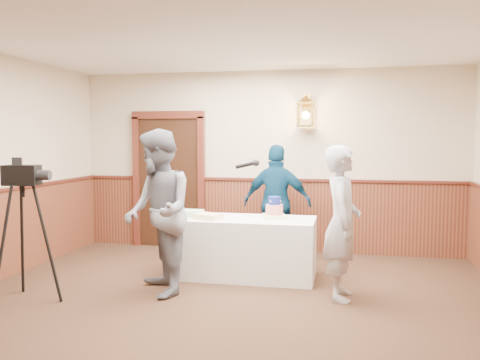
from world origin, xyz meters
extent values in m
plane|color=#311D13|center=(0.00, 0.00, 0.00)|extent=(7.00, 7.00, 0.00)
cube|color=beige|center=(0.00, 3.50, 1.40)|extent=(6.00, 0.02, 2.80)
cube|color=white|center=(0.00, 0.00, 2.80)|extent=(6.00, 7.00, 0.02)
cube|color=#4B2015|center=(0.00, 3.48, 0.55)|extent=(5.98, 0.04, 1.10)
cube|color=#4E1E14|center=(0.00, 3.46, 1.12)|extent=(5.98, 0.07, 0.04)
cube|color=black|center=(-1.60, 3.45, 1.05)|extent=(1.00, 0.06, 2.10)
cube|color=silver|center=(-0.06, 1.90, 0.38)|extent=(1.80, 0.80, 0.75)
cube|color=#FFECC2|center=(0.33, 1.94, 0.78)|extent=(0.34, 0.34, 0.05)
cylinder|color=red|center=(0.33, 1.94, 0.87)|extent=(0.22, 0.22, 0.13)
cylinder|color=navy|center=(0.33, 1.94, 0.98)|extent=(0.15, 0.15, 0.10)
cube|color=#F2F894|center=(-0.48, 1.75, 0.78)|extent=(0.39, 0.34, 0.07)
cube|color=#A1E3A0|center=(-0.78, 1.92, 0.79)|extent=(0.34, 0.27, 0.08)
imported|color=slate|center=(-0.84, 0.98, 0.93)|extent=(1.08, 1.14, 1.86)
cylinder|color=black|center=(0.06, 1.40, 1.45)|extent=(0.23, 0.13, 0.09)
sphere|color=black|center=(0.18, 1.45, 1.47)|extent=(0.08, 0.08, 0.08)
imported|color=#A1A0A5|center=(1.17, 1.25, 0.84)|extent=(0.42, 0.62, 1.68)
imported|color=#0A2F4B|center=(0.25, 2.85, 0.83)|extent=(1.01, 0.49, 1.67)
cube|color=black|center=(-2.15, 0.44, 1.37)|extent=(0.39, 0.25, 0.22)
cylinder|color=black|center=(-1.92, 0.48, 1.37)|extent=(0.16, 0.13, 0.11)
camera|label=1|loc=(1.21, -4.32, 1.75)|focal=38.00mm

